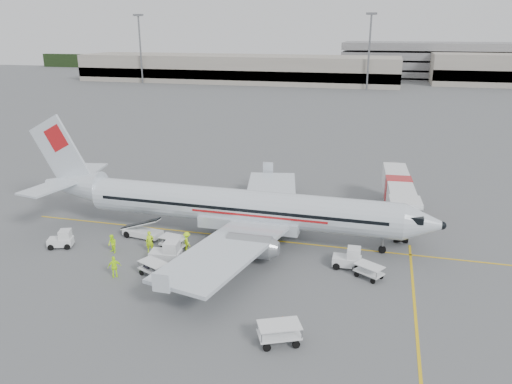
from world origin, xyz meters
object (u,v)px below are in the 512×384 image
Objects in this scene: jet_bridge at (397,199)px; tug_mid at (165,252)px; tug_fore at (347,257)px; belt_loader at (142,224)px; tug_aft at (60,239)px; aircraft at (240,184)px.

jet_bridge is 6.62× the size of tug_mid.
tug_fore is at bearing 4.90° from tug_mid.
belt_loader is 7.08m from tug_aft.
tug_fore is at bearing -19.34° from aircraft.
belt_loader reaches higher than tug_mid.
tug_mid is (-14.36, -2.85, 0.08)m from tug_fore.
aircraft is at bearing 23.04° from belt_loader.
aircraft is at bearing 48.71° from tug_mid.
jet_bridge reaches higher than tug_mid.
aircraft is 8.91m from tug_mid.
jet_bridge is at bearing 71.56° from tug_fore.
belt_loader is 5.99m from tug_mid.
jet_bridge is at bearing 32.80° from tug_mid.
aircraft is 15.10× the size of tug_mid.
tug_fore is 1.10× the size of tug_aft.
tug_mid reaches higher than tug_fore.
aircraft reaches higher than tug_fore.
jet_bridge is 31.80m from tug_aft.
jet_bridge is 7.26× the size of tug_fore.
tug_fore is at bearing 4.58° from belt_loader.
tug_fore is (18.53, -1.43, -0.41)m from belt_loader.
jet_bridge is 7.98× the size of tug_aft.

